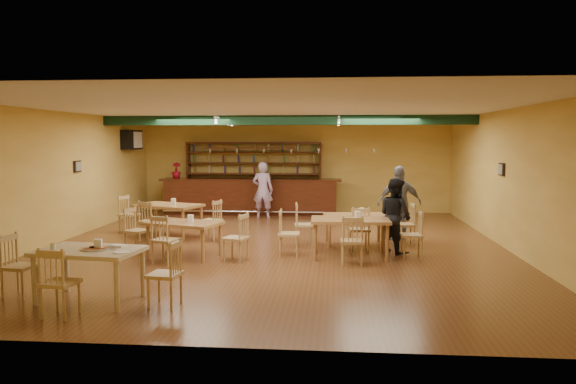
# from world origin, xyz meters

# --- Properties ---
(floor) EXTENTS (12.00, 12.00, 0.00)m
(floor) POSITION_xyz_m (0.00, 0.00, 0.00)
(floor) COLOR brown
(floor) RESTS_ON ground
(ceiling_beam) EXTENTS (10.00, 0.30, 0.25)m
(ceiling_beam) POSITION_xyz_m (0.00, 2.80, 2.87)
(ceiling_beam) COLOR black
(ceiling_beam) RESTS_ON ceiling
(track_rail_left) EXTENTS (0.05, 2.50, 0.05)m
(track_rail_left) POSITION_xyz_m (-1.80, 3.40, 2.94)
(track_rail_left) COLOR white
(track_rail_left) RESTS_ON ceiling
(track_rail_right) EXTENTS (0.05, 2.50, 0.05)m
(track_rail_right) POSITION_xyz_m (1.40, 3.40, 2.94)
(track_rail_right) COLOR white
(track_rail_right) RESTS_ON ceiling
(ac_unit) EXTENTS (0.34, 0.70, 0.48)m
(ac_unit) POSITION_xyz_m (-4.80, 4.20, 2.35)
(ac_unit) COLOR white
(ac_unit) RESTS_ON wall_left
(picture_left) EXTENTS (0.04, 0.34, 0.28)m
(picture_left) POSITION_xyz_m (-4.97, 1.00, 1.70)
(picture_left) COLOR black
(picture_left) RESTS_ON wall_left
(picture_right) EXTENTS (0.04, 0.34, 0.28)m
(picture_right) POSITION_xyz_m (4.97, 0.50, 1.70)
(picture_right) COLOR black
(picture_right) RESTS_ON wall_right
(bar_counter) EXTENTS (5.68, 0.85, 1.13)m
(bar_counter) POSITION_xyz_m (-1.33, 5.15, 0.56)
(bar_counter) COLOR #37160B
(bar_counter) RESTS_ON ground
(back_bar_hutch) EXTENTS (4.40, 0.40, 2.28)m
(back_bar_hutch) POSITION_xyz_m (-1.33, 5.78, 1.14)
(back_bar_hutch) COLOR #37160B
(back_bar_hutch) RESTS_ON ground
(poinsettia) EXTENTS (0.36, 0.36, 0.50)m
(poinsettia) POSITION_xyz_m (-3.73, 5.15, 1.38)
(poinsettia) COLOR maroon
(poinsettia) RESTS_ON bar_counter
(dining_table_a) EXTENTS (1.77, 1.40, 0.78)m
(dining_table_a) POSITION_xyz_m (-2.74, 1.10, 0.39)
(dining_table_a) COLOR olive
(dining_table_a) RESTS_ON ground
(dining_table_b) EXTENTS (1.45, 0.97, 0.68)m
(dining_table_b) POSITION_xyz_m (1.77, 0.31, 0.34)
(dining_table_b) COLOR olive
(dining_table_b) RESTS_ON ground
(dining_table_c) EXTENTS (1.60, 1.23, 0.71)m
(dining_table_c) POSITION_xyz_m (-1.69, -1.26, 0.35)
(dining_table_c) COLOR olive
(dining_table_c) RESTS_ON ground
(dining_table_d) EXTENTS (1.58, 0.97, 0.78)m
(dining_table_d) POSITION_xyz_m (1.62, -1.00, 0.39)
(dining_table_d) COLOR olive
(dining_table_d) RESTS_ON ground
(near_table) EXTENTS (1.54, 1.09, 0.77)m
(near_table) POSITION_xyz_m (-2.22, -4.38, 0.38)
(near_table) COLOR tan
(near_table) RESTS_ON ground
(pizza_tray) EXTENTS (0.54, 0.54, 0.01)m
(pizza_tray) POSITION_xyz_m (-2.12, -4.38, 0.78)
(pizza_tray) COLOR silver
(pizza_tray) RESTS_ON near_table
(parmesan_shaker) EXTENTS (0.08, 0.08, 0.11)m
(parmesan_shaker) POSITION_xyz_m (-2.68, -4.54, 0.82)
(parmesan_shaker) COLOR #EAE5C6
(parmesan_shaker) RESTS_ON near_table
(napkin_stack) EXTENTS (0.23, 0.20, 0.03)m
(napkin_stack) POSITION_xyz_m (-1.86, -4.18, 0.78)
(napkin_stack) COLOR white
(napkin_stack) RESTS_ON near_table
(pizza_server) EXTENTS (0.32, 0.24, 0.00)m
(pizza_server) POSITION_xyz_m (-1.97, -4.33, 0.79)
(pizza_server) COLOR silver
(pizza_server) RESTS_ON pizza_tray
(side_plate) EXTENTS (0.25, 0.25, 0.01)m
(side_plate) POSITION_xyz_m (-1.66, -4.59, 0.78)
(side_plate) COLOR white
(side_plate) RESTS_ON near_table
(patron_bar) EXTENTS (0.64, 0.44, 1.70)m
(patron_bar) POSITION_xyz_m (-0.84, 4.33, 0.85)
(patron_bar) COLOR #9353B5
(patron_bar) RESTS_ON ground
(patron_right_a) EXTENTS (0.92, 0.96, 1.56)m
(patron_right_a) POSITION_xyz_m (2.57, -0.49, 0.78)
(patron_right_a) COLOR black
(patron_right_a) RESTS_ON ground
(patron_right_b) EXTENTS (1.06, 0.51, 1.74)m
(patron_right_b) POSITION_xyz_m (2.82, 1.00, 0.87)
(patron_right_b) COLOR slate
(patron_right_b) RESTS_ON ground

